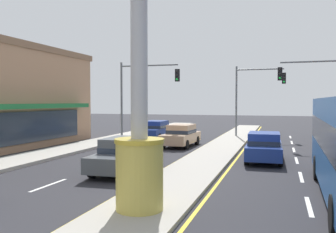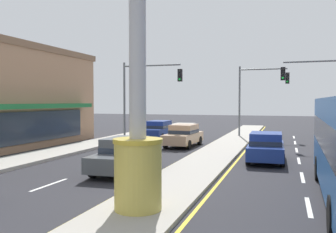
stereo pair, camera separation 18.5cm
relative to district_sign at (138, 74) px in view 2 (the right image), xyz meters
The scene contains 11 objects.
median_strip 11.69m from the district_sign, 90.00° to the left, with size 2.53×52.00×0.14m, color #A39E93.
sidewalk_left 13.44m from the district_sign, 135.45° to the left, with size 2.63×60.00×0.18m, color #ADA89E.
lane_markings 10.44m from the district_sign, 90.00° to the left, with size 9.27×52.00×0.01m.
district_sign is the anchor object (origin of this frame).
traffic_light_left_side 17.97m from the district_sign, 111.22° to the left, with size 4.86×0.46×6.20m.
traffic_light_right_side 18.75m from the district_sign, 69.71° to the left, with size 4.86×0.46×6.20m.
traffic_light_median_far 22.73m from the district_sign, 86.22° to the left, with size 4.20×0.46×6.20m.
sedan_near_left_lane 20.26m from the district_sign, 108.08° to the left, with size 1.91×4.34×1.53m.
sedan_mid_left_lane 15.60m from the district_sign, 100.99° to the left, with size 1.98×4.37×1.53m.
sedan_far_left_oncoming 11.02m from the district_sign, 73.97° to the left, with size 1.91×4.34×1.53m.
sedan_kerb_right 6.83m from the district_sign, 118.71° to the left, with size 1.97×4.37×1.53m.
Camera 2 is at (3.89, -2.20, 3.15)m, focal length 38.53 mm.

